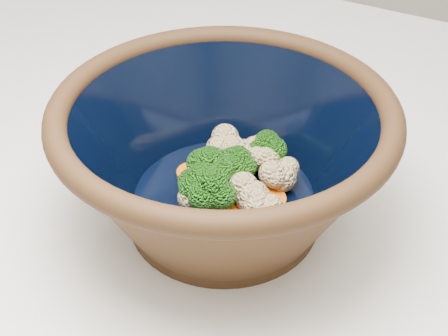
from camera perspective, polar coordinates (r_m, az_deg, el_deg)
mixing_bowl at (r=0.57m, az=0.00°, el=1.04°), size 0.38×0.38×0.14m
vegetable_pile at (r=0.58m, az=0.38°, el=-0.39°), size 0.11×0.13×0.05m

